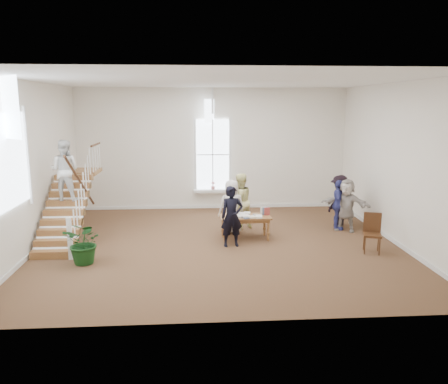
{
  "coord_description": "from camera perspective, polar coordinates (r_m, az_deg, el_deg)",
  "views": [
    {
      "loc": [
        -0.68,
        -11.79,
        3.87
      ],
      "look_at": [
        0.15,
        0.4,
        1.43
      ],
      "focal_mm": 35.0,
      "sensor_mm": 36.0,
      "label": 1
    }
  ],
  "objects": [
    {
      "name": "staircase",
      "position": [
        13.25,
        -19.88,
        0.84
      ],
      "size": [
        1.1,
        4.1,
        2.92
      ],
      "color": "brown",
      "rests_on": "ground"
    },
    {
      "name": "woman_cluster_b",
      "position": [
        14.64,
        14.84,
        -1.07
      ],
      "size": [
        1.22,
        1.16,
        1.66
      ],
      "primitive_type": "imported",
      "rotation": [
        0.0,
        0.0,
        3.83
      ],
      "color": "black",
      "rests_on": "ground"
    },
    {
      "name": "woman_cluster_a",
      "position": [
        14.17,
        14.68,
        -1.64
      ],
      "size": [
        0.59,
        0.99,
        1.58
      ],
      "primitive_type": "imported",
      "rotation": [
        0.0,
        0.0,
        1.34
      ],
      "color": "navy",
      "rests_on": "ground"
    },
    {
      "name": "woman_cluster_c",
      "position": [
        14.04,
        15.68,
        -1.66
      ],
      "size": [
        1.55,
        1.23,
        1.65
      ],
      "primitive_type": "imported",
      "rotation": [
        0.0,
        0.0,
        5.72
      ],
      "color": "#B7ADA4",
      "rests_on": "ground"
    },
    {
      "name": "room_shell",
      "position": [
        16.56,
        -1.45,
        -0.8
      ],
      "size": [
        10.49,
        10.0,
        10.0
      ],
      "color": "white",
      "rests_on": "ground"
    },
    {
      "name": "elderly_woman",
      "position": [
        13.28,
        1.0,
        -1.94
      ],
      "size": [
        0.88,
        0.65,
        1.66
      ],
      "primitive_type": "imported",
      "rotation": [
        0.0,
        0.0,
        3.3
      ],
      "color": "beige",
      "rests_on": "ground"
    },
    {
      "name": "police_officer",
      "position": [
        12.06,
        1.03,
        -3.22
      ],
      "size": [
        0.67,
        0.49,
        1.7
      ],
      "primitive_type": "imported",
      "rotation": [
        0.0,
        0.0,
        0.15
      ],
      "color": "black",
      "rests_on": "ground"
    },
    {
      "name": "library_table",
      "position": [
        12.79,
        2.82,
        -3.49
      ],
      "size": [
        1.5,
        0.8,
        0.75
      ],
      "rotation": [
        0.0,
        0.0,
        0.04
      ],
      "color": "brown",
      "rests_on": "ground"
    },
    {
      "name": "ground",
      "position": [
        12.42,
        -0.57,
        -6.86
      ],
      "size": [
        10.0,
        10.0,
        0.0
      ],
      "primitive_type": "plane",
      "color": "#4B2D1D",
      "rests_on": "ground"
    },
    {
      "name": "side_chair",
      "position": [
        12.32,
        18.79,
        -4.75
      ],
      "size": [
        0.57,
        0.57,
        1.06
      ],
      "rotation": [
        0.0,
        0.0,
        -0.31
      ],
      "color": "#35200E",
      "rests_on": "ground"
    },
    {
      "name": "floor_plant",
      "position": [
        11.35,
        -17.7,
        -6.3
      ],
      "size": [
        1.21,
        1.13,
        1.09
      ],
      "primitive_type": "imported",
      "rotation": [
        0.0,
        0.0,
        -0.33
      ],
      "color": "#123914",
      "rests_on": "ground"
    },
    {
      "name": "person_yellow",
      "position": [
        13.78,
        2.07,
        -1.22
      ],
      "size": [
        1.08,
        1.01,
        1.77
      ],
      "primitive_type": "imported",
      "rotation": [
        0.0,
        0.0,
        3.67
      ],
      "color": "#EBE493",
      "rests_on": "ground"
    }
  ]
}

